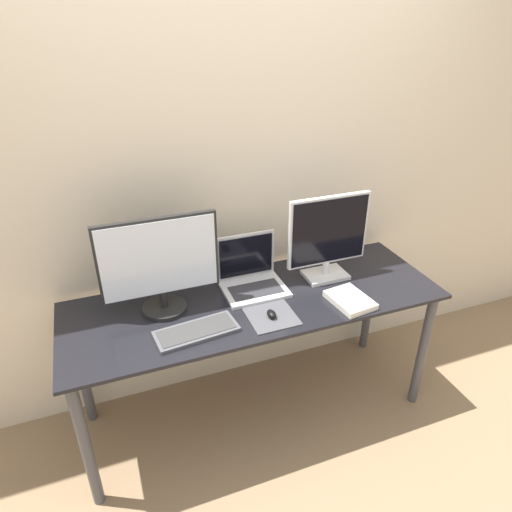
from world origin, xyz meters
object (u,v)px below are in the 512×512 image
book (350,300)px  laptop (251,275)px  monitor_left (160,265)px  keyboard (196,331)px  mouse (271,314)px  monitor_right (328,237)px

book → laptop: bearing=141.6°
monitor_left → keyboard: (0.10, -0.23, -0.23)m
laptop → mouse: bearing=-91.3°
monitor_right → mouse: (-0.40, -0.24, -0.21)m
monitor_right → book: 0.34m
laptop → mouse: (-0.01, -0.29, -0.04)m
keyboard → book: 0.75m
laptop → keyboard: size_ratio=0.83×
monitor_right → monitor_left: bearing=-180.0°
book → monitor_right: bearing=88.7°
monitor_right → keyboard: monitor_right is taller
monitor_left → mouse: (0.44, -0.24, -0.22)m
monitor_left → laptop: monitor_left is taller
monitor_right → keyboard: bearing=-163.3°
monitor_right → mouse: monitor_right is taller
mouse → book: bearing=-3.1°
keyboard → mouse: mouse is taller
monitor_left → monitor_right: 0.85m
mouse → monitor_left: bearing=151.6°
monitor_left → monitor_right: size_ratio=1.19×
monitor_left → keyboard: size_ratio=1.43×
monitor_right → keyboard: size_ratio=1.20×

